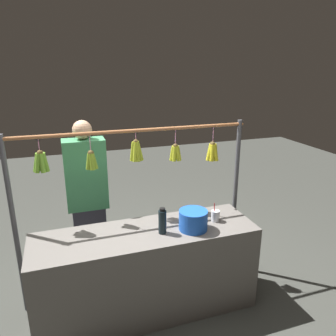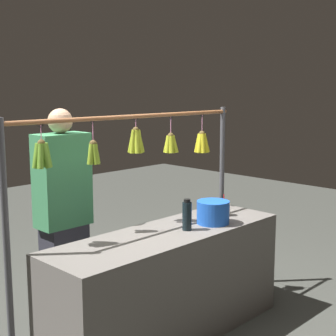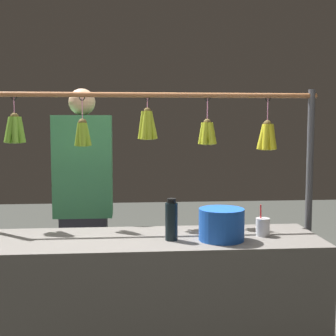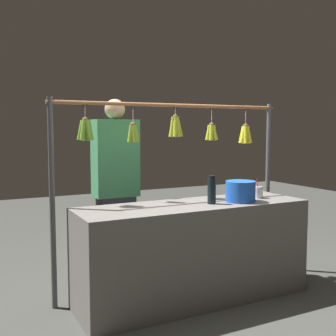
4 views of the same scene
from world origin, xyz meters
name	(u,v)px [view 2 (image 2 of 4)]	position (x,y,z in m)	size (l,w,h in m)	color
ground_plane	(168,336)	(0.00, 0.00, 0.00)	(12.00, 12.00, 0.00)	#3E3F3A
market_counter	(168,285)	(0.00, 0.00, 0.40)	(1.95, 0.59, 0.81)	#66605B
display_rack	(135,171)	(-0.01, -0.35, 1.21)	(2.20, 0.14, 1.66)	#4C4C51
water_bottle	(187,215)	(-0.13, 0.07, 0.92)	(0.07, 0.07, 0.23)	black
blue_bucket	(213,212)	(-0.40, 0.09, 0.89)	(0.25, 0.25, 0.18)	blue
drink_cup	(225,209)	(-0.66, 0.01, 0.86)	(0.08, 0.08, 0.18)	silver
vendor_person	(64,221)	(0.42, -0.70, 0.83)	(0.40, 0.22, 1.69)	#2D2D38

